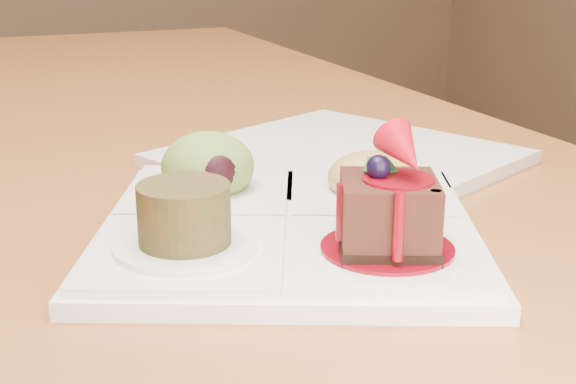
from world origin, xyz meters
name	(u,v)px	position (x,y,z in m)	size (l,w,h in m)	color
dining_table	(45,197)	(0.00, 0.00, 0.68)	(1.00, 1.80, 0.75)	#A15B29
sampler_plate	(286,210)	(0.13, -0.37, 0.77)	(0.34, 0.34, 0.10)	white
second_plate	(339,159)	(0.25, -0.22, 0.76)	(0.27, 0.27, 0.01)	white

